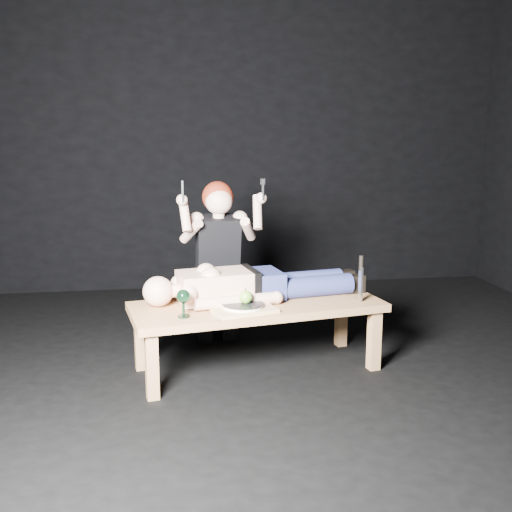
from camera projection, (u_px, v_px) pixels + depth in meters
The scene contains 13 objects.
ground at pixel (303, 380), 3.84m from camera, with size 5.00×5.00×0.00m, color black.
back_wall at pixel (247, 136), 5.97m from camera, with size 5.00×5.00×0.00m, color black.
table at pixel (257, 336), 3.98m from camera, with size 1.61×0.60×0.45m, color #A26E49.
lying_man at pixel (258, 280), 4.04m from camera, with size 1.50×0.46×0.25m, color beige, non-canonical shape.
kneeling_woman at pixel (217, 261), 4.44m from camera, with size 0.66×0.74×1.23m, color black, non-canonical shape.
serving_tray at pixel (243, 309), 3.77m from camera, with size 0.38×0.27×0.02m, color tan.
plate at pixel (243, 306), 3.76m from camera, with size 0.25×0.25×0.02m, color white.
apple at pixel (246, 297), 3.77m from camera, with size 0.08×0.08×0.08m, color #58A226.
goblet at pixel (183, 303), 3.62m from camera, with size 0.08×0.08×0.17m, color black, non-canonical shape.
fork_flat at pixel (213, 316), 3.64m from camera, with size 0.02×0.17×0.01m, color #B2B2B7.
knife_flat at pixel (271, 309), 3.80m from camera, with size 0.02×0.17×0.01m, color #B2B2B7.
spoon_flat at pixel (268, 306), 3.87m from camera, with size 0.02×0.17×0.01m, color #B2B2B7.
carving_knife at pixel (361, 279), 3.95m from camera, with size 0.04×0.04×0.30m, color #B2B2B7, non-canonical shape.
Camera 1 is at (-0.84, -3.53, 1.53)m, focal length 42.90 mm.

